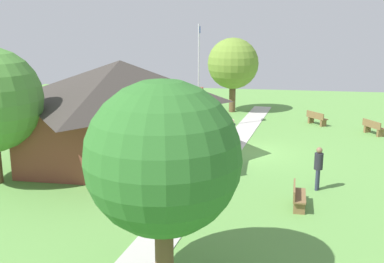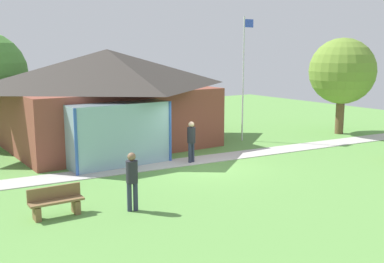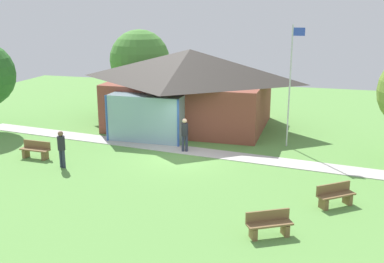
{
  "view_description": "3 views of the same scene",
  "coord_description": "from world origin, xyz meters",
  "px_view_note": "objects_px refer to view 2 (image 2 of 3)",
  "views": [
    {
      "loc": [
        -23.01,
        -1.07,
        6.62
      ],
      "look_at": [
        -0.9,
        2.71,
        1.21
      ],
      "focal_mm": 44.14,
      "sensor_mm": 36.0,
      "label": 1
    },
    {
      "loc": [
        -10.71,
        -14.54,
        4.63
      ],
      "look_at": [
        0.14,
        1.15,
        1.25
      ],
      "focal_mm": 43.19,
      "sensor_mm": 36.0,
      "label": 2
    },
    {
      "loc": [
        6.46,
        -20.8,
        7.26
      ],
      "look_at": [
        0.12,
        1.32,
        0.96
      ],
      "focal_mm": 43.66,
      "sensor_mm": 36.0,
      "label": 3
    }
  ],
  "objects_px": {
    "pavilion": "(108,96)",
    "tree_east_hedge": "(342,71)",
    "bench_mid_left": "(56,202)",
    "visitor_strolling_lawn": "(132,177)",
    "flagpole": "(244,74)",
    "visitor_on_path": "(191,139)"
  },
  "relations": [
    {
      "from": "bench_mid_left",
      "to": "tree_east_hedge",
      "type": "xyz_separation_m",
      "value": [
        17.36,
        3.86,
        3.06
      ]
    },
    {
      "from": "flagpole",
      "to": "visitor_strolling_lawn",
      "type": "xyz_separation_m",
      "value": [
        -9.61,
        -6.26,
        -2.42
      ]
    },
    {
      "from": "bench_mid_left",
      "to": "visitor_strolling_lawn",
      "type": "height_order",
      "value": "visitor_strolling_lawn"
    },
    {
      "from": "bench_mid_left",
      "to": "visitor_strolling_lawn",
      "type": "bearing_deg",
      "value": 159.42
    },
    {
      "from": "visitor_strolling_lawn",
      "to": "flagpole",
      "type": "bearing_deg",
      "value": -130.61
    },
    {
      "from": "visitor_strolling_lawn",
      "to": "pavilion",
      "type": "bearing_deg",
      "value": -94.48
    },
    {
      "from": "pavilion",
      "to": "bench_mid_left",
      "type": "height_order",
      "value": "pavilion"
    },
    {
      "from": "pavilion",
      "to": "flagpole",
      "type": "bearing_deg",
      "value": -23.32
    },
    {
      "from": "flagpole",
      "to": "visitor_on_path",
      "type": "height_order",
      "value": "flagpole"
    },
    {
      "from": "visitor_on_path",
      "to": "flagpole",
      "type": "bearing_deg",
      "value": 10.83
    },
    {
      "from": "pavilion",
      "to": "visitor_strolling_lawn",
      "type": "bearing_deg",
      "value": -110.8
    },
    {
      "from": "pavilion",
      "to": "visitor_on_path",
      "type": "relative_size",
      "value": 5.77
    },
    {
      "from": "bench_mid_left",
      "to": "visitor_on_path",
      "type": "xyz_separation_m",
      "value": [
        6.67,
        2.96,
        0.62
      ]
    },
    {
      "from": "pavilion",
      "to": "visitor_on_path",
      "type": "distance_m",
      "value": 5.48
    },
    {
      "from": "flagpole",
      "to": "tree_east_hedge",
      "type": "distance_m",
      "value": 5.97
    },
    {
      "from": "pavilion",
      "to": "flagpole",
      "type": "height_order",
      "value": "flagpole"
    },
    {
      "from": "bench_mid_left",
      "to": "visitor_on_path",
      "type": "height_order",
      "value": "visitor_on_path"
    },
    {
      "from": "visitor_strolling_lawn",
      "to": "tree_east_hedge",
      "type": "relative_size",
      "value": 0.33
    },
    {
      "from": "pavilion",
      "to": "visitor_on_path",
      "type": "height_order",
      "value": "pavilion"
    },
    {
      "from": "bench_mid_left",
      "to": "visitor_strolling_lawn",
      "type": "relative_size",
      "value": 0.87
    },
    {
      "from": "pavilion",
      "to": "visitor_strolling_lawn",
      "type": "relative_size",
      "value": 5.77
    },
    {
      "from": "pavilion",
      "to": "tree_east_hedge",
      "type": "height_order",
      "value": "tree_east_hedge"
    }
  ]
}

